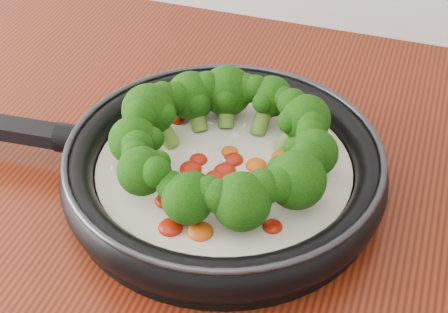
% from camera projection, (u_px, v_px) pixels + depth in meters
% --- Properties ---
extents(skillet, '(0.58, 0.39, 0.11)m').
position_uv_depth(skillet, '(221.00, 162.00, 0.75)').
color(skillet, black).
rests_on(skillet, counter).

